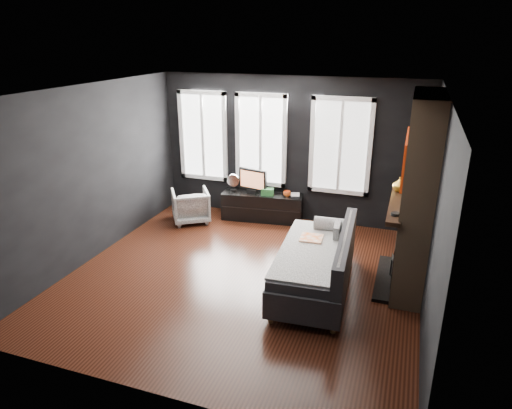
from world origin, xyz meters
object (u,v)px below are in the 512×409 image
(mug, at_px, (287,193))
(book, at_px, (291,189))
(monitor, at_px, (253,179))
(armchair, at_px, (191,204))
(mantel_vase, at_px, (400,185))
(sofa, at_px, (315,260))
(media_console, at_px, (263,206))

(mug, xyz_separation_m, book, (0.05, 0.10, 0.04))
(monitor, relative_size, mug, 4.40)
(book, bearing_deg, armchair, -160.88)
(armchair, bearing_deg, book, 165.63)
(book, bearing_deg, mantel_vase, -33.04)
(armchair, bearing_deg, monitor, 172.16)
(sofa, xyz_separation_m, media_console, (-1.50, 2.24, -0.19))
(sofa, distance_m, monitor, 2.81)
(armchair, relative_size, monitor, 1.15)
(book, height_order, mantel_vase, mantel_vase)
(media_console, distance_m, book, 0.66)
(monitor, bearing_deg, media_console, 21.19)
(monitor, bearing_deg, armchair, -141.71)
(monitor, xyz_separation_m, mantel_vase, (2.68, -1.16, 0.54))
(monitor, distance_m, mug, 0.70)
(sofa, relative_size, book, 9.47)
(monitor, bearing_deg, book, 21.06)
(armchair, relative_size, mantel_vase, 3.20)
(sofa, height_order, mantel_vase, mantel_vase)
(armchair, relative_size, mug, 5.07)
(sofa, distance_m, armchair, 3.25)
(mug, bearing_deg, sofa, -65.44)
(sofa, height_order, armchair, sofa)
(sofa, relative_size, mantel_vase, 9.78)
(mantel_vase, bearing_deg, armchair, 170.27)
(sofa, height_order, book, sofa)
(book, bearing_deg, monitor, -171.58)
(armchair, bearing_deg, mantel_vase, 136.78)
(monitor, distance_m, book, 0.75)
(book, bearing_deg, mug, -115.67)
(armchair, height_order, monitor, monitor)
(sofa, height_order, mug, sofa)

